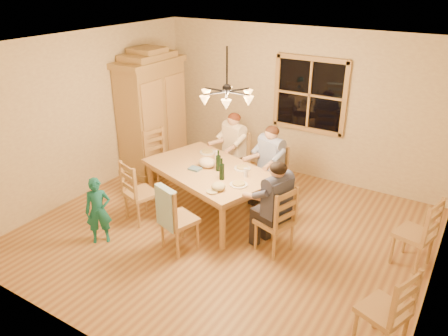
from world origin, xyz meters
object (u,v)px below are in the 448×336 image
Objects in this scene: wine_bottle_a at (218,161)px; chandelier at (227,95)px; adult_woman at (233,140)px; adult_slate_man at (276,196)px; chair_spare_back at (412,244)px; armoire at (153,115)px; chair_near_left at (142,202)px; chair_far_left at (233,168)px; chair_near_right at (180,229)px; chair_end_left at (161,167)px; chair_far_right at (269,185)px; chair_spare_front at (381,322)px; child at (98,211)px; adult_plaid_man at (270,155)px; chair_end_right at (274,231)px; wine_bottle_b at (222,169)px; dining_table at (210,174)px.

chandelier is at bearing -45.26° from wine_bottle_a.
chandelier is 2.03m from adult_woman.
chair_spare_back is (1.67, 0.67, -0.54)m from adult_slate_man.
chair_near_left is (1.12, -1.65, -0.75)m from armoire.
adult_woman is at bearing 90.00° from chair_near_left.
chair_far_left is 1.89m from chair_near_left.
chair_end_left is (-1.52, 1.46, 0.00)m from chair_near_right.
chair_near_left is (-1.41, -1.54, 0.00)m from chair_far_right.
chair_spare_back is (0.00, 1.63, 0.00)m from chair_spare_front.
chair_far_left reaches higher than child.
adult_plaid_man is at bearing 93.37° from chair_near_right.
adult_woman is 4.05m from chair_spare_front.
chair_end_left reaches higher than child.
chair_spare_front is at bearing 7.85° from chair_near_left.
chair_spare_back is at bearing -176.72° from chair_far_left.
wine_bottle_a is at bearing 57.18° from chair_near_left.
wine_bottle_a is at bearing 126.02° from chair_far_left.
adult_slate_man reaches higher than chair_end_left.
child is (-1.06, -0.46, 0.19)m from chair_near_right.
child is (-1.51, -2.30, 0.19)m from chair_far_right.
chandelier is 0.78× the size of chair_spare_front.
adult_slate_man is (3.20, -1.31, -0.22)m from armoire.
chair_end_right and chair_spare_front have the same top height.
wine_bottle_a is (-0.39, 0.39, -1.15)m from chandelier.
wine_bottle_b is at bearing -48.28° from wine_bottle_a.
chair_spare_front is (3.75, -0.62, 0.00)m from chair_near_left.
wine_bottle_b is (0.56, -1.27, 0.62)m from chair_far_left.
wine_bottle_b is (0.36, -0.22, 0.26)m from dining_table.
wine_bottle_a reaches higher than chair_near_right.
adult_woman is at bearing 117.90° from chair_near_right.
wine_bottle_a is (-0.50, -0.78, 0.62)m from chair_far_right.
chair_far_right is (0.65, 0.79, -0.36)m from dining_table.
chair_end_left is at bearing 90.00° from chair_end_right.
child is (-0.66, -2.57, 0.19)m from chair_far_left.
armoire is 2.32× the size of chair_end_left.
dining_table is at bearing 67.62° from chair_far_right.
adult_slate_man is (0.00, -0.00, 0.54)m from chair_end_right.
wine_bottle_b is (0.17, 0.83, 0.62)m from chair_near_right.
chair_end_left is 2.09m from adult_plaid_man.
wine_bottle_b is 2.94m from chair_spare_front.
chair_near_left is at bearing -55.91° from armoire.
child is (-2.19, -1.10, -0.35)m from adult_slate_man.
chair_far_right and chair_near_right have the same top height.
adult_plaid_man is at bearing 180.00° from adult_woman.
chair_far_left is at bearing 136.74° from chair_end_left.
adult_woman is (-0.00, -0.00, 0.54)m from chair_far_left.
armoire is at bearing 141.36° from chair_near_left.
adult_woman reaches higher than child.
chair_spare_back is at bearing 4.88° from dining_table.
chair_spare_back is at bearing 32.33° from chair_near_left.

